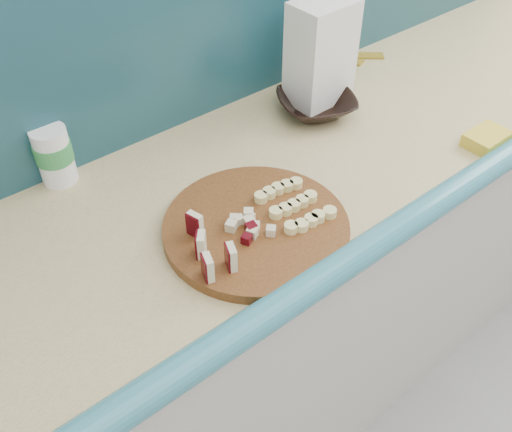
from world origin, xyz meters
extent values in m
cube|color=beige|center=(0.10, 1.50, 0.44)|extent=(2.20, 0.60, 0.88)
cube|color=#E6CD86|center=(0.10, 1.50, 0.90)|extent=(2.20, 0.60, 0.03)
cube|color=teal|center=(0.10, 1.20, 0.90)|extent=(2.20, 0.06, 0.03)
cylinder|color=#4B2610|center=(-0.23, 1.37, 0.92)|extent=(0.40, 0.40, 0.02)
cube|color=beige|center=(-0.38, 1.31, 0.96)|extent=(0.02, 0.03, 0.05)
cube|color=#42040C|center=(-0.39, 1.32, 0.96)|extent=(0.01, 0.03, 0.05)
cube|color=beige|center=(-0.36, 1.37, 0.96)|extent=(0.02, 0.03, 0.05)
cube|color=#42040C|center=(-0.37, 1.37, 0.96)|extent=(0.01, 0.03, 0.05)
cube|color=beige|center=(-0.34, 1.42, 0.96)|extent=(0.02, 0.03, 0.05)
cube|color=#42040C|center=(-0.35, 1.42, 0.96)|extent=(0.01, 0.03, 0.05)
cube|color=beige|center=(-0.34, 1.31, 0.96)|extent=(0.02, 0.03, 0.05)
cube|color=#42040C|center=(-0.35, 1.31, 0.96)|extent=(0.01, 0.03, 0.05)
cube|color=beige|center=(-0.25, 1.37, 0.94)|extent=(0.02, 0.02, 0.02)
cube|color=beige|center=(-0.24, 1.38, 0.94)|extent=(0.02, 0.02, 0.02)
cube|color=#42040C|center=(-0.24, 1.39, 0.94)|extent=(0.02, 0.02, 0.02)
cube|color=beige|center=(-0.26, 1.38, 0.94)|extent=(0.02, 0.02, 0.02)
cube|color=beige|center=(-0.27, 1.38, 0.94)|extent=(0.02, 0.02, 0.02)
cube|color=beige|center=(-0.28, 1.38, 0.94)|extent=(0.02, 0.02, 0.02)
cube|color=beige|center=(-0.27, 1.37, 0.94)|extent=(0.02, 0.02, 0.02)
cube|color=beige|center=(-0.27, 1.36, 0.94)|extent=(0.02, 0.02, 0.02)
cube|color=#42040C|center=(-0.26, 1.35, 0.94)|extent=(0.02, 0.02, 0.02)
cube|color=beige|center=(-0.25, 1.36, 0.94)|extent=(0.02, 0.02, 0.02)
cube|color=beige|center=(-0.24, 1.36, 0.94)|extent=(0.02, 0.02, 0.02)
cylinder|color=#EDE291|center=(-0.20, 1.31, 0.94)|extent=(0.03, 0.03, 0.02)
cylinder|color=#EDE291|center=(-0.18, 1.31, 0.94)|extent=(0.03, 0.03, 0.02)
cylinder|color=#EDE291|center=(-0.15, 1.30, 0.94)|extent=(0.03, 0.03, 0.02)
cylinder|color=#EDE291|center=(-0.13, 1.30, 0.94)|extent=(0.03, 0.03, 0.02)
cylinder|color=#EDE291|center=(-0.11, 1.30, 0.94)|extent=(0.03, 0.03, 0.02)
cylinder|color=#EDE291|center=(-0.19, 1.36, 0.94)|extent=(0.03, 0.03, 0.02)
cylinder|color=#EDE291|center=(-0.17, 1.36, 0.94)|extent=(0.03, 0.03, 0.02)
cylinder|color=#EDE291|center=(-0.15, 1.36, 0.94)|extent=(0.03, 0.03, 0.02)
cylinder|color=#EDE291|center=(-0.13, 1.35, 0.94)|extent=(0.03, 0.03, 0.02)
cylinder|color=#EDE291|center=(-0.10, 1.35, 0.94)|extent=(0.03, 0.03, 0.02)
cylinder|color=#EDE291|center=(-0.18, 1.42, 0.94)|extent=(0.03, 0.03, 0.02)
cylinder|color=#EDE291|center=(-0.16, 1.41, 0.94)|extent=(0.03, 0.03, 0.02)
cylinder|color=#EDE291|center=(-0.14, 1.41, 0.94)|extent=(0.03, 0.03, 0.02)
cylinder|color=#EDE291|center=(-0.12, 1.41, 0.94)|extent=(0.03, 0.03, 0.02)
cylinder|color=#EDE291|center=(-0.10, 1.40, 0.94)|extent=(0.03, 0.03, 0.02)
imported|color=black|center=(0.15, 1.61, 0.93)|extent=(0.25, 0.25, 0.05)
cube|color=white|center=(0.20, 1.65, 1.04)|extent=(0.15, 0.11, 0.26)
cylinder|color=white|center=(-0.46, 1.76, 0.97)|extent=(0.07, 0.07, 0.13)
cylinder|color=green|center=(-0.46, 1.76, 0.98)|extent=(0.08, 0.08, 0.04)
cube|color=yellow|center=(0.36, 1.26, 0.93)|extent=(0.10, 0.07, 0.03)
cube|color=#B29022|center=(0.34, 1.76, 0.91)|extent=(0.07, 0.16, 0.01)
cube|color=#B29022|center=(0.40, 1.78, 0.91)|extent=(0.08, 0.16, 0.01)
cube|color=#B29022|center=(0.45, 1.75, 0.91)|extent=(0.14, 0.13, 0.01)
camera|label=1|loc=(-0.74, 0.75, 1.68)|focal=40.00mm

